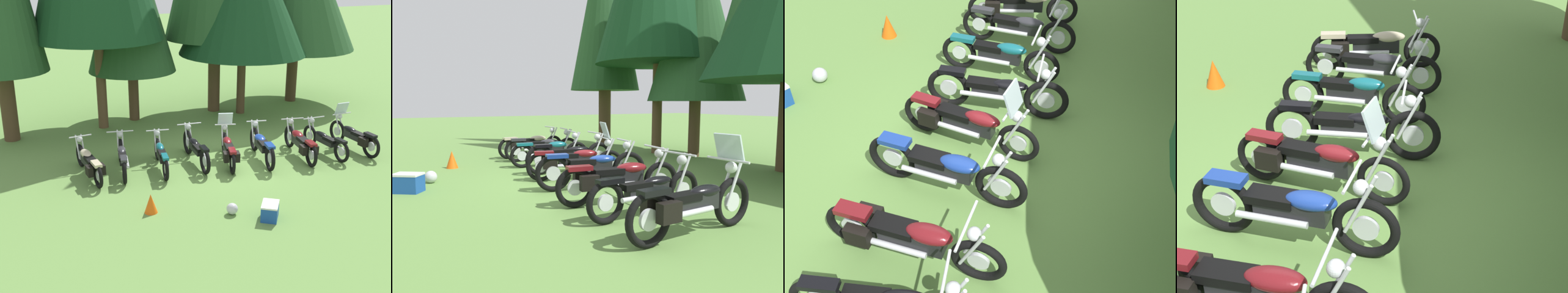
{
  "view_description": "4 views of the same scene",
  "coord_description": "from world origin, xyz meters",
  "views": [
    {
      "loc": [
        -6.14,
        -13.33,
        5.85
      ],
      "look_at": [
        -1.04,
        0.2,
        0.54
      ],
      "focal_mm": 48.45,
      "sensor_mm": 36.0,
      "label": 1
    },
    {
      "loc": [
        7.71,
        -4.1,
        1.82
      ],
      "look_at": [
        -0.14,
        0.28,
        0.76
      ],
      "focal_mm": 34.8,
      "sensor_mm": 36.0,
      "label": 2
    },
    {
      "loc": [
        5.54,
        1.07,
        5.34
      ],
      "look_at": [
        0.85,
        0.28,
        0.88
      ],
      "focal_mm": 44.78,
      "sensor_mm": 36.0,
      "label": 3
    },
    {
      "loc": [
        6.09,
        1.03,
        4.33
      ],
      "look_at": [
        0.32,
        0.62,
        0.94
      ],
      "focal_mm": 54.93,
      "sensor_mm": 36.0,
      "label": 4
    }
  ],
  "objects": [
    {
      "name": "ground_plane",
      "position": [
        0.0,
        0.0,
        0.0
      ],
      "size": [
        80.0,
        80.0,
        0.0
      ],
      "primitive_type": "plane",
      "color": "#608C42"
    },
    {
      "name": "motorcycle_0",
      "position": [
        -4.13,
        0.32,
        0.44
      ],
      "size": [
        0.73,
        2.35,
        0.99
      ],
      "rotation": [
        0.0,
        0.0,
        1.68
      ],
      "color": "black",
      "rests_on": "ground_plane"
    },
    {
      "name": "motorcycle_1",
      "position": [
        -3.18,
        0.38,
        0.44
      ],
      "size": [
        0.77,
        2.33,
        1.0
      ],
      "rotation": [
        0.0,
        0.0,
        1.4
      ],
      "color": "black",
      "rests_on": "ground_plane"
    },
    {
      "name": "motorcycle_2",
      "position": [
        -2.1,
        0.17,
        0.44
      ],
      "size": [
        0.67,
        2.25,
        0.99
      ],
      "rotation": [
        0.0,
        0.0,
        1.42
      ],
      "color": "black",
      "rests_on": "ground_plane"
    },
    {
      "name": "motorcycle_3",
      "position": [
        -1.0,
        0.26,
        0.45
      ],
      "size": [
        0.75,
        2.43,
        1.03
      ],
      "rotation": [
        0.0,
        0.0,
        1.52
      ],
      "color": "black",
      "rests_on": "ground_plane"
    },
    {
      "name": "motorcycle_4",
      "position": [
        -0.12,
        -0.09,
        0.46
      ],
      "size": [
        0.93,
        2.27,
        1.35
      ],
      "rotation": [
        0.0,
        0.0,
        1.3
      ],
      "color": "black",
      "rests_on": "ground_plane"
    },
    {
      "name": "motorcycle_5",
      "position": [
        0.93,
        -0.2,
        0.47
      ],
      "size": [
        0.74,
        2.4,
        1.03
      ],
      "rotation": [
        0.0,
        0.0,
        1.38
      ],
      "color": "black",
      "rests_on": "ground_plane"
    },
    {
      "name": "motorcycle_6",
      "position": [
        2.15,
        -0.38,
        0.46
      ],
      "size": [
        0.84,
        2.4,
        1.01
      ],
      "rotation": [
        0.0,
        0.0,
        1.42
      ],
      "color": "black",
      "rests_on": "ground_plane"
    },
    {
      "name": "traffic_cone",
      "position": [
        -3.14,
        -2.34,
        0.24
      ],
      "size": [
        0.32,
        0.32,
        0.48
      ],
      "primitive_type": "cone",
      "color": "#EA590F",
      "rests_on": "ground_plane"
    }
  ]
}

